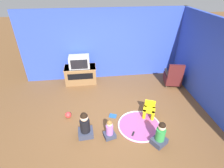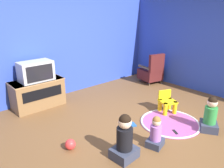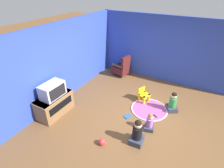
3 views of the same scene
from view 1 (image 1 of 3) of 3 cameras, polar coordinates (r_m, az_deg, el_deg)
name	(u,v)px [view 1 (image 1 of 3)]	position (r m, az deg, el deg)	size (l,w,h in m)	color
ground_plane	(117,120)	(4.90, 1.77, -11.63)	(30.00, 30.00, 0.00)	brown
wall_back	(104,45)	(6.38, -2.73, 12.50)	(5.74, 0.12, 2.50)	#2D47B2
tv_cabinet	(81,74)	(6.43, -10.17, 3.12)	(1.11, 0.56, 0.62)	brown
television	(79,62)	(6.17, -10.62, 7.11)	(0.69, 0.42, 0.43)	#B7B7BC
black_armchair	(173,77)	(6.50, 19.27, 2.18)	(0.64, 0.70, 0.90)	brown
yellow_kid_chair	(149,111)	(4.99, 12.00, -8.51)	(0.41, 0.40, 0.46)	yellow
play_mat	(139,125)	(4.79, 8.87, -13.19)	(1.14, 1.14, 0.04)	#A54C8C
child_watching_left	(85,126)	(4.35, -8.79, -13.49)	(0.38, 0.34, 0.71)	#33384C
child_watching_center	(110,130)	(4.32, -0.81, -14.83)	(0.32, 0.30, 0.53)	#33384C
child_watching_right	(160,135)	(4.30, 15.48, -15.72)	(0.44, 0.42, 0.65)	#33384C
toy_ball	(68,115)	(5.07, -14.11, -9.76)	(0.17, 0.17, 0.17)	red
book	(113,116)	(5.00, 0.27, -10.38)	(0.25, 0.22, 0.02)	#235699
remote_control	(133,134)	(4.57, 6.90, -15.88)	(0.11, 0.15, 0.02)	black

